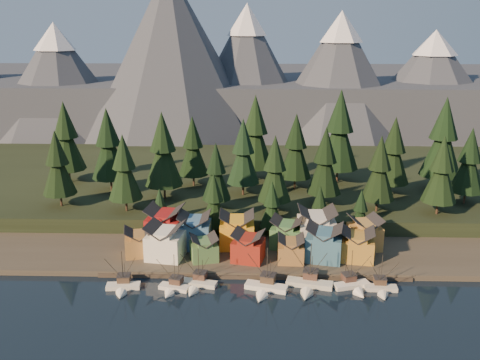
{
  "coord_description": "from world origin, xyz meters",
  "views": [
    {
      "loc": [
        -0.05,
        -108.03,
        63.36
      ],
      "look_at": [
        -4.04,
        30.0,
        21.76
      ],
      "focal_mm": 40.0,
      "sensor_mm": 36.0,
      "label": 1
    }
  ],
  "objects_px": {
    "boat_5": "(354,281)",
    "house_back_1": "(194,229)",
    "boat_2": "(197,280)",
    "boat_4": "(309,280)",
    "boat_0": "(122,282)",
    "house_front_0": "(139,241)",
    "boat_3": "(265,283)",
    "boat_6": "(382,284)",
    "house_front_1": "(165,240)",
    "boat_1": "(173,283)",
    "house_back_0": "(165,224)"
  },
  "relations": [
    {
      "from": "boat_6",
      "to": "house_front_0",
      "type": "relative_size",
      "value": 1.11
    },
    {
      "from": "house_back_1",
      "to": "boat_0",
      "type": "bearing_deg",
      "value": -122.41
    },
    {
      "from": "boat_4",
      "to": "boat_6",
      "type": "height_order",
      "value": "boat_4"
    },
    {
      "from": "boat_2",
      "to": "boat_4",
      "type": "height_order",
      "value": "boat_4"
    },
    {
      "from": "boat_5",
      "to": "boat_2",
      "type": "bearing_deg",
      "value": 163.23
    },
    {
      "from": "boat_0",
      "to": "house_back_1",
      "type": "distance_m",
      "value": 28.06
    },
    {
      "from": "boat_3",
      "to": "boat_2",
      "type": "bearing_deg",
      "value": -170.59
    },
    {
      "from": "boat_4",
      "to": "house_back_1",
      "type": "distance_m",
      "value": 37.2
    },
    {
      "from": "boat_0",
      "to": "house_back_0",
      "type": "bearing_deg",
      "value": 71.3
    },
    {
      "from": "boat_1",
      "to": "house_front_0",
      "type": "xyz_separation_m",
      "value": [
        -11.63,
        17.39,
        3.47
      ]
    },
    {
      "from": "boat_2",
      "to": "house_back_1",
      "type": "bearing_deg",
      "value": 110.14
    },
    {
      "from": "boat_4",
      "to": "house_back_1",
      "type": "relative_size",
      "value": 1.29
    },
    {
      "from": "boat_2",
      "to": "boat_5",
      "type": "bearing_deg",
      "value": 13.03
    },
    {
      "from": "boat_2",
      "to": "house_front_0",
      "type": "bearing_deg",
      "value": 151.02
    },
    {
      "from": "boat_6",
      "to": "house_back_0",
      "type": "height_order",
      "value": "house_back_0"
    },
    {
      "from": "boat_3",
      "to": "house_back_1",
      "type": "bearing_deg",
      "value": 145.65
    },
    {
      "from": "house_back_0",
      "to": "house_front_0",
      "type": "bearing_deg",
      "value": -115.19
    },
    {
      "from": "boat_4",
      "to": "house_front_0",
      "type": "xyz_separation_m",
      "value": [
        -44.79,
        15.18,
        3.28
      ]
    },
    {
      "from": "house_back_1",
      "to": "house_front_1",
      "type": "bearing_deg",
      "value": -131.95
    },
    {
      "from": "boat_0",
      "to": "house_front_0",
      "type": "height_order",
      "value": "boat_0"
    },
    {
      "from": "boat_2",
      "to": "house_front_1",
      "type": "distance_m",
      "value": 17.42
    },
    {
      "from": "house_front_1",
      "to": "house_back_0",
      "type": "height_order",
      "value": "house_back_0"
    },
    {
      "from": "boat_2",
      "to": "boat_5",
      "type": "height_order",
      "value": "boat_5"
    },
    {
      "from": "boat_1",
      "to": "boat_4",
      "type": "relative_size",
      "value": 0.79
    },
    {
      "from": "boat_2",
      "to": "house_front_1",
      "type": "xyz_separation_m",
      "value": [
        -9.82,
        13.62,
        4.62
      ]
    },
    {
      "from": "house_back_0",
      "to": "boat_4",
      "type": "bearing_deg",
      "value": -24.07
    },
    {
      "from": "boat_2",
      "to": "house_back_1",
      "type": "relative_size",
      "value": 1.08
    },
    {
      "from": "boat_3",
      "to": "boat_4",
      "type": "height_order",
      "value": "boat_4"
    },
    {
      "from": "boat_4",
      "to": "boat_5",
      "type": "height_order",
      "value": "boat_4"
    },
    {
      "from": "boat_1",
      "to": "boat_5",
      "type": "bearing_deg",
      "value": 18.16
    },
    {
      "from": "boat_2",
      "to": "boat_4",
      "type": "distance_m",
      "value": 27.56
    },
    {
      "from": "boat_2",
      "to": "boat_3",
      "type": "height_order",
      "value": "boat_3"
    },
    {
      "from": "boat_1",
      "to": "boat_6",
      "type": "xyz_separation_m",
      "value": [
        50.62,
        1.06,
        -0.07
      ]
    },
    {
      "from": "boat_3",
      "to": "boat_6",
      "type": "bearing_deg",
      "value": 16.65
    },
    {
      "from": "boat_5",
      "to": "boat_0",
      "type": "bearing_deg",
      "value": 165.07
    },
    {
      "from": "house_back_1",
      "to": "house_front_0",
      "type": "bearing_deg",
      "value": -157.02
    },
    {
      "from": "boat_4",
      "to": "boat_5",
      "type": "distance_m",
      "value": 10.94
    },
    {
      "from": "boat_3",
      "to": "house_front_0",
      "type": "relative_size",
      "value": 1.31
    },
    {
      "from": "boat_3",
      "to": "boat_5",
      "type": "bearing_deg",
      "value": 20.25
    },
    {
      "from": "boat_5",
      "to": "boat_4",
      "type": "bearing_deg",
      "value": 163.15
    },
    {
      "from": "boat_1",
      "to": "boat_5",
      "type": "relative_size",
      "value": 0.94
    },
    {
      "from": "boat_2",
      "to": "house_back_0",
      "type": "relative_size",
      "value": 0.96
    },
    {
      "from": "house_front_0",
      "to": "boat_2",
      "type": "bearing_deg",
      "value": -54.47
    },
    {
      "from": "boat_2",
      "to": "boat_3",
      "type": "xyz_separation_m",
      "value": [
        16.81,
        -1.7,
        0.25
      ]
    },
    {
      "from": "boat_4",
      "to": "house_back_0",
      "type": "xyz_separation_m",
      "value": [
        -39.09,
        24.05,
        4.94
      ]
    },
    {
      "from": "house_front_1",
      "to": "house_back_1",
      "type": "relative_size",
      "value": 1.09
    },
    {
      "from": "boat_5",
      "to": "house_back_1",
      "type": "distance_m",
      "value": 46.56
    },
    {
      "from": "boat_3",
      "to": "house_back_0",
      "type": "distance_m",
      "value": 38.73
    },
    {
      "from": "boat_1",
      "to": "house_back_0",
      "type": "height_order",
      "value": "house_back_0"
    },
    {
      "from": "boat_6",
      "to": "house_front_0",
      "type": "xyz_separation_m",
      "value": [
        -62.25,
        16.33,
        3.55
      ]
    }
  ]
}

